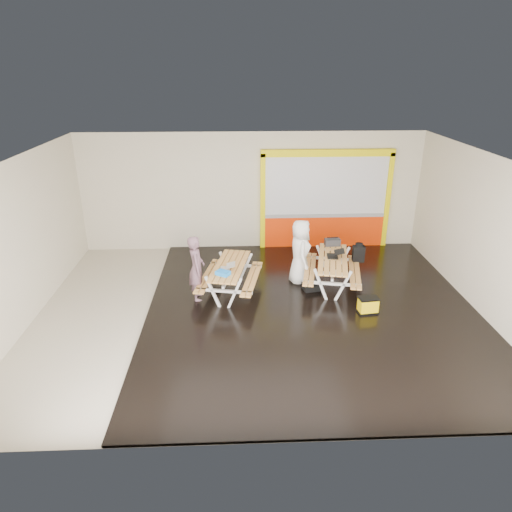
{
  "coord_description": "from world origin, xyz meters",
  "views": [
    {
      "loc": [
        -0.44,
        -9.27,
        5.25
      ],
      "look_at": [
        0.0,
        0.9,
        1.0
      ],
      "focal_mm": 32.32,
      "sensor_mm": 36.0,
      "label": 1
    }
  ],
  "objects_px": {
    "picnic_table_left": "(230,272)",
    "person_left": "(197,268)",
    "backpack": "(359,253)",
    "laptop_left": "(227,268)",
    "picnic_table_right": "(332,265)",
    "blue_pouch": "(223,273)",
    "toolbox": "(332,242)",
    "dark_case": "(312,287)",
    "laptop_right": "(335,255)",
    "person_right": "(300,252)",
    "fluke_bag": "(368,305)"
  },
  "relations": [
    {
      "from": "laptop_right",
      "to": "toolbox",
      "type": "xyz_separation_m",
      "value": [
        0.09,
        0.77,
        0.03
      ]
    },
    {
      "from": "picnic_table_right",
      "to": "laptop_left",
      "type": "relative_size",
      "value": 6.31
    },
    {
      "from": "laptop_left",
      "to": "fluke_bag",
      "type": "relative_size",
      "value": 0.76
    },
    {
      "from": "toolbox",
      "to": "backpack",
      "type": "relative_size",
      "value": 0.81
    },
    {
      "from": "toolbox",
      "to": "backpack",
      "type": "height_order",
      "value": "toolbox"
    },
    {
      "from": "picnic_table_left",
      "to": "person_left",
      "type": "distance_m",
      "value": 0.85
    },
    {
      "from": "person_left",
      "to": "blue_pouch",
      "type": "distance_m",
      "value": 0.7
    },
    {
      "from": "person_right",
      "to": "blue_pouch",
      "type": "distance_m",
      "value": 2.24
    },
    {
      "from": "backpack",
      "to": "dark_case",
      "type": "xyz_separation_m",
      "value": [
        -1.31,
        -0.71,
        -0.6
      ]
    },
    {
      "from": "picnic_table_right",
      "to": "dark_case",
      "type": "distance_m",
      "value": 0.74
    },
    {
      "from": "laptop_right",
      "to": "fluke_bag",
      "type": "bearing_deg",
      "value": -71.91
    },
    {
      "from": "blue_pouch",
      "to": "backpack",
      "type": "distance_m",
      "value": 3.73
    },
    {
      "from": "person_right",
      "to": "dark_case",
      "type": "distance_m",
      "value": 0.92
    },
    {
      "from": "person_right",
      "to": "dark_case",
      "type": "relative_size",
      "value": 3.97
    },
    {
      "from": "person_left",
      "to": "dark_case",
      "type": "xyz_separation_m",
      "value": [
        2.8,
        0.31,
        -0.69
      ]
    },
    {
      "from": "picnic_table_right",
      "to": "person_left",
      "type": "distance_m",
      "value": 3.38
    },
    {
      "from": "fluke_bag",
      "to": "dark_case",
      "type": "bearing_deg",
      "value": 132.03
    },
    {
      "from": "fluke_bag",
      "to": "laptop_right",
      "type": "bearing_deg",
      "value": 108.09
    },
    {
      "from": "laptop_left",
      "to": "blue_pouch",
      "type": "bearing_deg",
      "value": -107.52
    },
    {
      "from": "laptop_right",
      "to": "picnic_table_right",
      "type": "bearing_deg",
      "value": -124.56
    },
    {
      "from": "blue_pouch",
      "to": "backpack",
      "type": "xyz_separation_m",
      "value": [
        3.48,
        1.33,
        -0.1
      ]
    },
    {
      "from": "person_right",
      "to": "blue_pouch",
      "type": "relative_size",
      "value": 5.57
    },
    {
      "from": "picnic_table_left",
      "to": "dark_case",
      "type": "bearing_deg",
      "value": 2.02
    },
    {
      "from": "picnic_table_left",
      "to": "picnic_table_right",
      "type": "bearing_deg",
      "value": 6.03
    },
    {
      "from": "picnic_table_right",
      "to": "toolbox",
      "type": "xyz_separation_m",
      "value": [
        0.15,
        0.87,
        0.28
      ]
    },
    {
      "from": "backpack",
      "to": "laptop_left",
      "type": "bearing_deg",
      "value": -162.98
    },
    {
      "from": "blue_pouch",
      "to": "picnic_table_left",
      "type": "bearing_deg",
      "value": 74.38
    },
    {
      "from": "picnic_table_left",
      "to": "picnic_table_right",
      "type": "relative_size",
      "value": 0.97
    },
    {
      "from": "person_left",
      "to": "toolbox",
      "type": "xyz_separation_m",
      "value": [
        3.48,
        1.38,
        0.07
      ]
    },
    {
      "from": "toolbox",
      "to": "person_right",
      "type": "bearing_deg",
      "value": -149.82
    },
    {
      "from": "person_left",
      "to": "toolbox",
      "type": "bearing_deg",
      "value": -73.69
    },
    {
      "from": "person_left",
      "to": "person_right",
      "type": "relative_size",
      "value": 0.94
    },
    {
      "from": "laptop_right",
      "to": "fluke_bag",
      "type": "distance_m",
      "value": 1.69
    },
    {
      "from": "backpack",
      "to": "dark_case",
      "type": "relative_size",
      "value": 1.18
    },
    {
      "from": "picnic_table_right",
      "to": "backpack",
      "type": "bearing_deg",
      "value": 33.5
    },
    {
      "from": "picnic_table_right",
      "to": "laptop_left",
      "type": "xyz_separation_m",
      "value": [
        -2.61,
        -0.52,
        0.22
      ]
    },
    {
      "from": "picnic_table_left",
      "to": "blue_pouch",
      "type": "distance_m",
      "value": 0.61
    },
    {
      "from": "picnic_table_right",
      "to": "blue_pouch",
      "type": "bearing_deg",
      "value": -163.28
    },
    {
      "from": "laptop_left",
      "to": "laptop_right",
      "type": "relative_size",
      "value": 0.77
    },
    {
      "from": "blue_pouch",
      "to": "fluke_bag",
      "type": "relative_size",
      "value": 0.65
    },
    {
      "from": "toolbox",
      "to": "dark_case",
      "type": "bearing_deg",
      "value": -122.58
    },
    {
      "from": "person_left",
      "to": "laptop_left",
      "type": "xyz_separation_m",
      "value": [
        0.72,
        -0.01,
        0.01
      ]
    },
    {
      "from": "laptop_right",
      "to": "fluke_bag",
      "type": "height_order",
      "value": "laptop_right"
    },
    {
      "from": "picnic_table_right",
      "to": "toolbox",
      "type": "bearing_deg",
      "value": 80.08
    },
    {
      "from": "person_right",
      "to": "toolbox",
      "type": "height_order",
      "value": "person_right"
    },
    {
      "from": "laptop_right",
      "to": "toolbox",
      "type": "height_order",
      "value": "toolbox"
    },
    {
      "from": "dark_case",
      "to": "fluke_bag",
      "type": "xyz_separation_m",
      "value": [
        1.08,
        -1.2,
        0.1
      ]
    },
    {
      "from": "laptop_right",
      "to": "blue_pouch",
      "type": "relative_size",
      "value": 1.51
    },
    {
      "from": "laptop_right",
      "to": "toolbox",
      "type": "bearing_deg",
      "value": 83.62
    },
    {
      "from": "dark_case",
      "to": "fluke_bag",
      "type": "relative_size",
      "value": 0.91
    }
  ]
}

